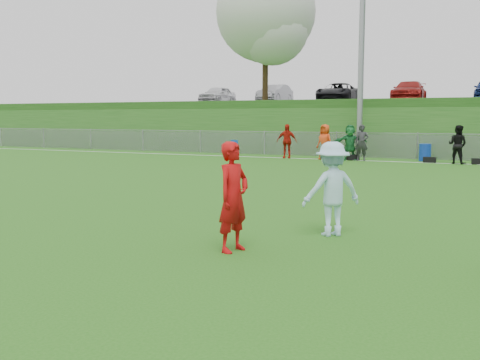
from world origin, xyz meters
The scene contains 14 objects.
ground centered at (0.00, 0.00, 0.00)m, with size 120.00×120.00×0.00m, color #205F14.
sideline_far centered at (0.00, 18.00, 0.01)m, with size 60.00×0.10×0.01m, color white.
fence centered at (0.00, 20.00, 0.65)m, with size 58.00×0.06×1.30m.
light_pole centered at (-3.00, 20.80, 6.71)m, with size 1.20×0.40×12.15m.
berm centered at (0.00, 31.00, 1.50)m, with size 120.00×18.00×3.00m, color #194914.
parking_lot centered at (0.00, 33.00, 3.05)m, with size 120.00×12.00×0.10m, color black.
tree_white_flowering centered at (-9.84, 24.92, 8.32)m, with size 6.30×6.30×8.78m.
car_row centered at (-1.17, 32.00, 3.82)m, with size 32.04×5.18×1.44m.
spectator_row centered at (-2.51, 18.00, 0.85)m, with size 8.94×0.98×1.69m.
gear_bags centered at (1.12, 18.10, 0.13)m, with size 6.94×0.57×0.26m.
player_red_left centered at (-0.45, 0.06, 0.84)m, with size 0.61×0.40×1.68m, color #B00C0C.
player_blue centered at (0.62, 1.75, 0.81)m, with size 1.05×0.60×1.63m, color #ADDBF0.
recycling_bin centered at (0.46, 19.00, 0.40)m, with size 0.54×0.54×0.80m, color #0E3299.
camp_chair centered at (-8.94, 17.77, 0.25)m, with size 0.61×0.62×0.86m.
Camera 1 is at (2.98, -7.18, 2.04)m, focal length 40.00 mm.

